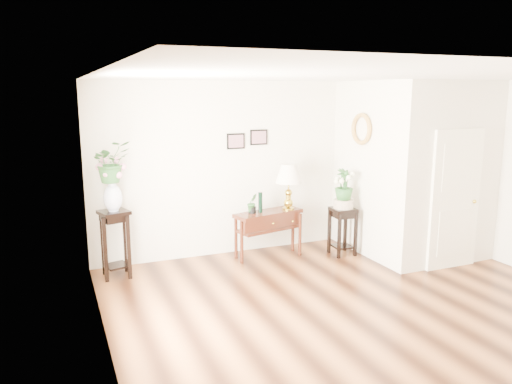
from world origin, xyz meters
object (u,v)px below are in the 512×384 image
table_lamp (289,188)px  plant_stand_a (115,244)px  plant_stand_b (342,231)px  console_table (268,234)px

table_lamp → plant_stand_a: size_ratio=0.77×
plant_stand_b → plant_stand_a: bearing=173.8°
console_table → table_lamp: size_ratio=1.51×
console_table → plant_stand_a: size_ratio=1.16×
plant_stand_a → plant_stand_b: bearing=-6.2°
plant_stand_a → console_table: bearing=-0.9°
console_table → table_lamp: 0.81m
console_table → plant_stand_b: bearing=-29.5°
table_lamp → plant_stand_a: 2.80m
table_lamp → plant_stand_a: bearing=179.2°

